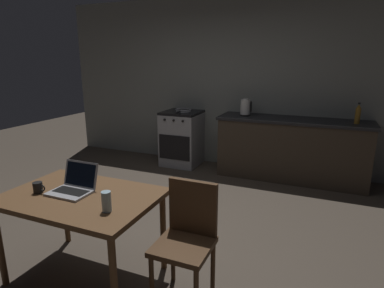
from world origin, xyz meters
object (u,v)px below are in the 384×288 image
stove_oven (182,138)px  laptop (73,187)px  coffee_mug (38,188)px  dining_table (81,204)px  frying_pan (183,110)px  drinking_glass (106,202)px  chair (187,233)px  bottle (358,114)px  electric_kettle (245,108)px

stove_oven → laptop: size_ratio=2.85×
coffee_mug → laptop: bearing=26.7°
stove_oven → dining_table: size_ratio=0.77×
coffee_mug → stove_oven: bearing=93.2°
laptop → frying_pan: frying_pan is taller
drinking_glass → stove_oven: bearing=105.5°
dining_table → laptop: (-0.09, 0.02, 0.12)m
chair → bottle: 3.12m
bottle → drinking_glass: bottle is taller
chair → drinking_glass: chair is taller
laptop → frying_pan: 2.98m
electric_kettle → coffee_mug: electric_kettle is taller
bottle → coffee_mug: 3.90m
frying_pan → laptop: bearing=-82.7°
drinking_glass → bottle: bearing=60.9°
coffee_mug → drinking_glass: drinking_glass is taller
stove_oven → bottle: 2.67m
stove_oven → frying_pan: (0.04, -0.03, 0.48)m
laptop → drinking_glass: (0.46, -0.17, 0.03)m
frying_pan → bottle: bearing=-0.5°
dining_table → bottle: bearing=54.7°
laptop → coffee_mug: laptop is taller
dining_table → frying_pan: bearing=98.9°
stove_oven → dining_table: 3.05m
stove_oven → drinking_glass: size_ratio=6.24×
stove_oven → coffee_mug: size_ratio=8.14×
bottle → coffee_mug: bearing=-128.5°
dining_table → chair: (0.85, 0.14, -0.14)m
dining_table → laptop: size_ratio=3.72×
stove_oven → chair: 3.17m
electric_kettle → frying_pan: electric_kettle is taller
stove_oven → bottle: size_ratio=3.24×
coffee_mug → electric_kettle: bearing=74.0°
dining_table → stove_oven: bearing=99.6°
dining_table → frying_pan: frying_pan is taller
dining_table → frying_pan: (-0.47, 2.97, 0.29)m
drinking_glass → frying_pan: bearing=105.0°
chair → electric_kettle: size_ratio=3.43×
bottle → chair: bearing=-113.8°
frying_pan → drinking_glass: 3.23m
frying_pan → drinking_glass: (0.83, -3.12, -0.14)m
dining_table → bottle: size_ratio=4.23×
laptop → chair: bearing=17.2°
bottle → dining_table: bearing=-125.3°
drinking_glass → electric_kettle: bearing=86.5°
stove_oven → laptop: 3.02m
dining_table → chair: 0.87m
stove_oven → bottle: (2.60, -0.05, 0.59)m
bottle → electric_kettle: bearing=178.1°
dining_table → electric_kettle: bearing=79.4°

